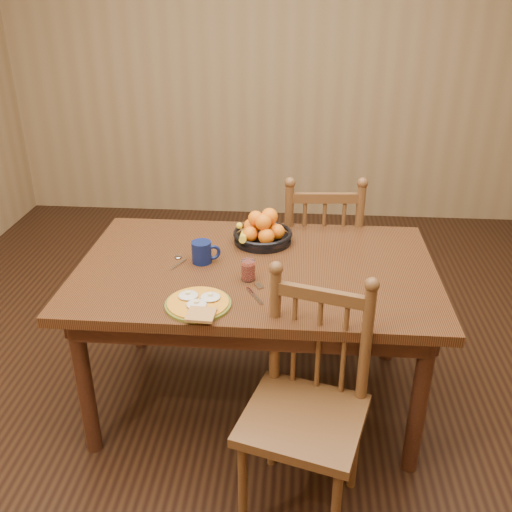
# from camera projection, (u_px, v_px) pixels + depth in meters

# --- Properties ---
(room) EXTENTS (4.52, 5.02, 2.72)m
(room) POSITION_uv_depth(u_px,v_px,m) (256.00, 134.00, 2.29)
(room) COLOR black
(room) RESTS_ON ground
(dining_table) EXTENTS (1.60, 1.00, 0.75)m
(dining_table) POSITION_uv_depth(u_px,v_px,m) (256.00, 283.00, 2.60)
(dining_table) COLOR black
(dining_table) RESTS_ON ground
(chair_far) EXTENTS (0.48, 0.46, 0.98)m
(chair_far) POSITION_uv_depth(u_px,v_px,m) (319.00, 259.00, 3.22)
(chair_far) COLOR #4E3017
(chair_far) RESTS_ON ground
(chair_near) EXTENTS (0.53, 0.52, 0.95)m
(chair_near) POSITION_uv_depth(u_px,v_px,m) (306.00, 408.00, 2.14)
(chair_near) COLOR #4E3017
(chair_near) RESTS_ON ground
(breakfast_plate) EXTENTS (0.26, 0.29, 0.04)m
(breakfast_plate) POSITION_uv_depth(u_px,v_px,m) (198.00, 304.00, 2.24)
(breakfast_plate) COLOR #59601E
(breakfast_plate) RESTS_ON dining_table
(fork) EXTENTS (0.08, 0.18, 0.00)m
(fork) POSITION_uv_depth(u_px,v_px,m) (256.00, 292.00, 2.34)
(fork) COLOR silver
(fork) RESTS_ON dining_table
(spoon) EXTENTS (0.06, 0.15, 0.01)m
(spoon) POSITION_uv_depth(u_px,v_px,m) (178.00, 259.00, 2.61)
(spoon) COLOR silver
(spoon) RESTS_ON dining_table
(coffee_mug) EXTENTS (0.13, 0.09, 0.10)m
(coffee_mug) POSITION_uv_depth(u_px,v_px,m) (203.00, 252.00, 2.57)
(coffee_mug) COLOR #0B1540
(coffee_mug) RESTS_ON dining_table
(juice_glass) EXTENTS (0.06, 0.06, 0.09)m
(juice_glass) POSITION_uv_depth(u_px,v_px,m) (248.00, 271.00, 2.43)
(juice_glass) COLOR silver
(juice_glass) RESTS_ON dining_table
(fruit_bowl) EXTENTS (0.29, 0.29, 0.17)m
(fruit_bowl) POSITION_uv_depth(u_px,v_px,m) (262.00, 231.00, 2.76)
(fruit_bowl) COLOR black
(fruit_bowl) RESTS_ON dining_table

